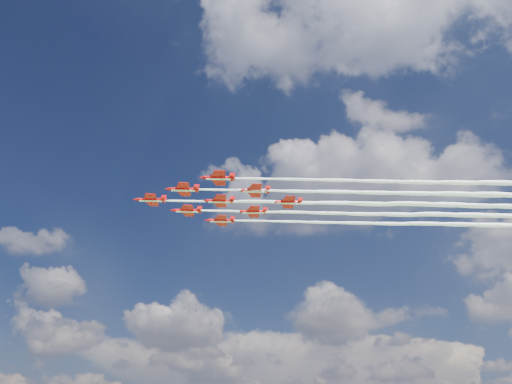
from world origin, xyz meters
The scene contains 9 objects.
jet_lead centered at (32.55, 16.79, 78.05)m, with size 101.97×47.09×2.51m.
jet_row2_port centered at (45.07, 14.35, 78.05)m, with size 101.97×47.09×2.51m.
jet_row2_starb centered at (39.28, 27.63, 78.05)m, with size 101.97×47.09×2.51m.
jet_row3_port centered at (57.59, 11.90, 78.05)m, with size 101.97×47.09×2.51m.
jet_row3_centre centered at (51.80, 25.18, 78.05)m, with size 101.97×47.09×2.51m.
jet_row3_starb centered at (46.01, 38.46, 78.05)m, with size 101.97×47.09×2.51m.
jet_row4_port centered at (64.31, 22.74, 78.05)m, with size 101.97×47.09×2.51m.
jet_row4_starb centered at (58.52, 36.02, 78.05)m, with size 101.97×47.09×2.51m.
jet_tail centered at (71.04, 33.57, 78.05)m, with size 101.97×47.09×2.51m.
Camera 1 is at (64.17, -118.63, 9.49)m, focal length 35.00 mm.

